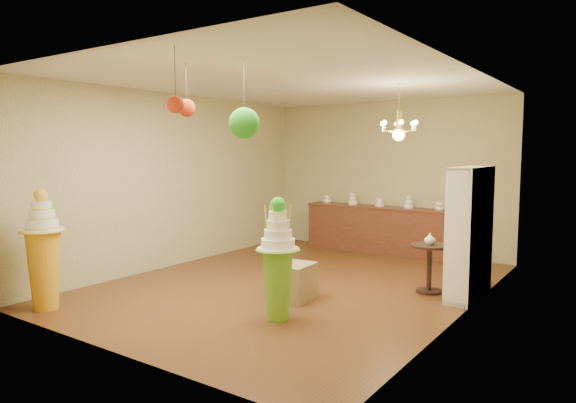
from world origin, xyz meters
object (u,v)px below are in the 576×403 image
Objects in this scene: pedestal_green at (278,268)px; sideboard at (379,229)px; round_table at (429,262)px; pedestal_orange at (44,259)px.

pedestal_green reaches higher than sideboard.
pedestal_green is at bearing -116.30° from round_table.
sideboard is (-0.74, 4.46, -0.15)m from pedestal_green.
pedestal_orange is (-2.68, -1.36, 0.01)m from pedestal_green.
pedestal_orange is 2.24× the size of round_table.
sideboard is 4.40× the size of round_table.
pedestal_green is 2.44m from round_table.
pedestal_orange reaches higher than round_table.
round_table is at bearing -51.42° from sideboard.
sideboard is 2.91m from round_table.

